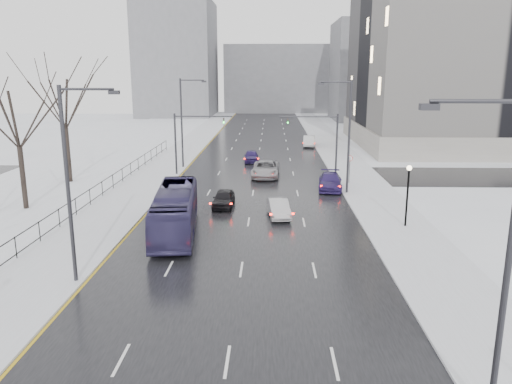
# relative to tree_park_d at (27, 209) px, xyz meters

# --- Properties ---
(road) EXTENTS (16.00, 150.00, 0.04)m
(road) POSITION_rel_tree_park_d_xyz_m (17.80, 26.00, 0.02)
(road) COLOR black
(road) RESTS_ON ground
(cross_road) EXTENTS (130.00, 10.00, 0.04)m
(cross_road) POSITION_rel_tree_park_d_xyz_m (17.80, 14.00, 0.02)
(cross_road) COLOR black
(cross_road) RESTS_ON ground
(sidewalk_left) EXTENTS (5.00, 150.00, 0.16)m
(sidewalk_left) POSITION_rel_tree_park_d_xyz_m (7.30, 26.00, 0.08)
(sidewalk_left) COLOR silver
(sidewalk_left) RESTS_ON ground
(sidewalk_right) EXTENTS (5.00, 150.00, 0.16)m
(sidewalk_right) POSITION_rel_tree_park_d_xyz_m (28.30, 26.00, 0.08)
(sidewalk_right) COLOR silver
(sidewalk_right) RESTS_ON ground
(park_strip) EXTENTS (14.00, 150.00, 0.12)m
(park_strip) POSITION_rel_tree_park_d_xyz_m (-2.20, 26.00, 0.06)
(park_strip) COLOR white
(park_strip) RESTS_ON ground
(tree_park_d) EXTENTS (8.75, 8.75, 12.50)m
(tree_park_d) POSITION_rel_tree_park_d_xyz_m (0.00, 0.00, 0.00)
(tree_park_d) COLOR black
(tree_park_d) RESTS_ON ground
(tree_park_e) EXTENTS (9.45, 9.45, 13.50)m
(tree_park_e) POSITION_rel_tree_park_d_xyz_m (-0.40, 10.00, 0.00)
(tree_park_e) COLOR black
(tree_park_e) RESTS_ON ground
(iron_fence) EXTENTS (0.06, 70.00, 1.30)m
(iron_fence) POSITION_rel_tree_park_d_xyz_m (4.80, -4.00, 0.91)
(iron_fence) COLOR black
(iron_fence) RESTS_ON sidewalk_left
(streetlight_r_near) EXTENTS (2.95, 0.25, 10.00)m
(streetlight_r_near) POSITION_rel_tree_park_d_xyz_m (25.97, -24.00, 5.62)
(streetlight_r_near) COLOR #2D2D33
(streetlight_r_near) RESTS_ON ground
(streetlight_r_mid) EXTENTS (2.95, 0.25, 10.00)m
(streetlight_r_mid) POSITION_rel_tree_park_d_xyz_m (25.97, 6.00, 5.62)
(streetlight_r_mid) COLOR #2D2D33
(streetlight_r_mid) RESTS_ON ground
(streetlight_l_near) EXTENTS (2.95, 0.25, 10.00)m
(streetlight_l_near) POSITION_rel_tree_park_d_xyz_m (9.63, -14.00, 5.62)
(streetlight_l_near) COLOR #2D2D33
(streetlight_l_near) RESTS_ON ground
(streetlight_l_far) EXTENTS (2.95, 0.25, 10.00)m
(streetlight_l_far) POSITION_rel_tree_park_d_xyz_m (9.63, 18.00, 5.62)
(streetlight_l_far) COLOR #2D2D33
(streetlight_l_far) RESTS_ON ground
(lamppost_r_mid) EXTENTS (0.36, 0.36, 4.28)m
(lamppost_r_mid) POSITION_rel_tree_park_d_xyz_m (28.80, -4.00, 2.94)
(lamppost_r_mid) COLOR black
(lamppost_r_mid) RESTS_ON sidewalk_right
(mast_signal_right) EXTENTS (6.10, 0.33, 6.50)m
(mast_signal_right) POSITION_rel_tree_park_d_xyz_m (25.13, 14.00, 4.11)
(mast_signal_right) COLOR #2D2D33
(mast_signal_right) RESTS_ON ground
(mast_signal_left) EXTENTS (6.10, 0.33, 6.50)m
(mast_signal_left) POSITION_rel_tree_park_d_xyz_m (10.47, 14.00, 4.11)
(mast_signal_left) COLOR #2D2D33
(mast_signal_left) RESTS_ON ground
(no_uturn_sign) EXTENTS (0.60, 0.06, 2.70)m
(no_uturn_sign) POSITION_rel_tree_park_d_xyz_m (27.00, 10.00, 2.30)
(no_uturn_sign) COLOR #2D2D33
(no_uturn_sign) RESTS_ON sidewalk_right
(civic_building) EXTENTS (41.00, 31.00, 24.80)m
(civic_building) POSITION_rel_tree_park_d_xyz_m (52.80, 38.00, 11.21)
(civic_building) COLOR gray
(civic_building) RESTS_ON ground
(bldg_far_right) EXTENTS (24.00, 20.00, 22.00)m
(bldg_far_right) POSITION_rel_tree_park_d_xyz_m (45.80, 81.00, 11.00)
(bldg_far_right) COLOR slate
(bldg_far_right) RESTS_ON ground
(bldg_far_left) EXTENTS (18.00, 22.00, 28.00)m
(bldg_far_left) POSITION_rel_tree_park_d_xyz_m (-4.20, 91.00, 14.00)
(bldg_far_left) COLOR slate
(bldg_far_left) RESTS_ON ground
(bldg_far_center) EXTENTS (30.00, 18.00, 18.00)m
(bldg_far_center) POSITION_rel_tree_park_d_xyz_m (21.80, 106.00, 9.00)
(bldg_far_center) COLOR slate
(bldg_far_center) RESTS_ON ground
(bus) EXTENTS (3.73, 11.07, 3.02)m
(bus) POSITION_rel_tree_park_d_xyz_m (13.00, -5.59, 1.55)
(bus) COLOR #342D59
(bus) RESTS_ON road
(sedan_center_near) EXTENTS (1.71, 4.04, 1.37)m
(sedan_center_near) POSITION_rel_tree_park_d_xyz_m (15.61, 1.18, 0.72)
(sedan_center_near) COLOR black
(sedan_center_near) RESTS_ON road
(sedan_right_near) EXTENTS (1.89, 4.23, 1.35)m
(sedan_right_near) POSITION_rel_tree_park_d_xyz_m (19.98, -1.61, 0.71)
(sedan_right_near) COLOR #ACABAF
(sedan_right_near) RESTS_ON road
(sedan_right_cross) EXTENTS (3.04, 6.09, 1.66)m
(sedan_right_cross) POSITION_rel_tree_park_d_xyz_m (18.85, 13.20, 0.87)
(sedan_right_cross) COLOR #98989C
(sedan_right_cross) RESTS_ON road
(sedan_right_far) EXTENTS (2.61, 5.33, 1.49)m
(sedan_right_far) POSITION_rel_tree_park_d_xyz_m (24.90, 7.66, 0.79)
(sedan_right_far) COLOR navy
(sedan_right_far) RESTS_ON road
(sedan_center_far) EXTENTS (1.86, 4.26, 1.43)m
(sedan_center_far) POSITION_rel_tree_park_d_xyz_m (17.02, 22.07, 0.75)
(sedan_center_far) COLOR navy
(sedan_center_far) RESTS_ON road
(sedan_right_distant) EXTENTS (2.08, 4.85, 1.55)m
(sedan_right_distant) POSITION_rel_tree_park_d_xyz_m (25.00, 35.55, 0.82)
(sedan_right_distant) COLOR silver
(sedan_right_distant) RESTS_ON road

